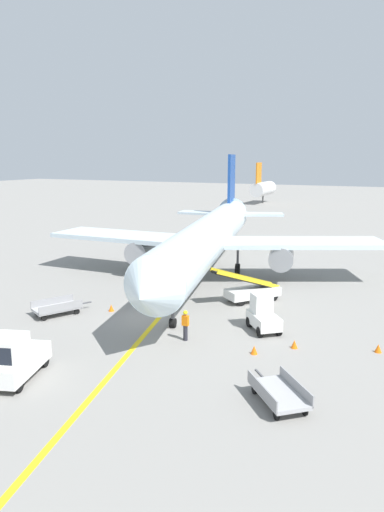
{
  "coord_description": "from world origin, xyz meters",
  "views": [
    {
      "loc": [
        14.22,
        -23.86,
        9.73
      ],
      "look_at": [
        -0.72,
        7.45,
        2.5
      ],
      "focal_mm": 33.07,
      "sensor_mm": 36.0,
      "label": 1
    }
  ],
  "objects_px": {
    "airliner": "(209,237)",
    "baggage_cart_empty_trailing": "(279,393)",
    "ground_crew_marshaller": "(185,324)",
    "safety_cone_wingtip_right": "(294,344)",
    "safety_cone_nose_left": "(378,348)",
    "safety_cone_wingtip_left": "(111,308)",
    "belt_loader_forward_hold": "(251,290)",
    "baggage_cart_loaded": "(57,308)",
    "baggage_tug_near_wing": "(263,315)",
    "pushback_tug": "(12,359)",
    "safety_cone_nose_right": "(254,350)"
  },
  "relations": [
    {
      "from": "baggage_cart_loaded",
      "to": "safety_cone_wingtip_right",
      "type": "height_order",
      "value": "baggage_cart_loaded"
    },
    {
      "from": "airliner",
      "to": "pushback_tug",
      "type": "xyz_separation_m",
      "value": [
        -0.58,
        -20.67,
        -2.42
      ]
    },
    {
      "from": "pushback_tug",
      "to": "safety_cone_nose_left",
      "type": "xyz_separation_m",
      "value": [
        14.52,
        10.28,
        -0.77
      ]
    },
    {
      "from": "baggage_cart_loaded",
      "to": "ground_crew_marshaller",
      "type": "xyz_separation_m",
      "value": [
        9.2,
        -0.32,
        0.44
      ]
    },
    {
      "from": "baggage_cart_loaded",
      "to": "ground_crew_marshaller",
      "type": "relative_size",
      "value": 2.17
    },
    {
      "from": "safety_cone_nose_right",
      "to": "baggage_cart_loaded",
      "type": "bearing_deg",
      "value": 177.98
    },
    {
      "from": "ground_crew_marshaller",
      "to": "safety_cone_nose_right",
      "type": "bearing_deg",
      "value": -2.07
    },
    {
      "from": "baggage_tug_near_wing",
      "to": "safety_cone_nose_right",
      "type": "xyz_separation_m",
      "value": [
        0.63,
        -3.46,
        -0.71
      ]
    },
    {
      "from": "safety_cone_wingtip_right",
      "to": "baggage_cart_empty_trailing",
      "type": "bearing_deg",
      "value": -82.59
    },
    {
      "from": "airliner",
      "to": "safety_cone_wingtip_left",
      "type": "bearing_deg",
      "value": -101.64
    },
    {
      "from": "baggage_tug_near_wing",
      "to": "baggage_cart_empty_trailing",
      "type": "bearing_deg",
      "value": -68.5
    },
    {
      "from": "belt_loader_forward_hold",
      "to": "baggage_cart_loaded",
      "type": "relative_size",
      "value": 1.27
    },
    {
      "from": "ground_crew_marshaller",
      "to": "safety_cone_wingtip_right",
      "type": "height_order",
      "value": "ground_crew_marshaller"
    },
    {
      "from": "airliner",
      "to": "baggage_cart_loaded",
      "type": "distance_m",
      "value": 14.06
    },
    {
      "from": "pushback_tug",
      "to": "safety_cone_wingtip_right",
      "type": "xyz_separation_m",
      "value": [
        10.53,
        8.97,
        -0.77
      ]
    },
    {
      "from": "baggage_cart_empty_trailing",
      "to": "safety_cone_nose_right",
      "type": "distance_m",
      "value": 4.95
    },
    {
      "from": "safety_cone_nose_left",
      "to": "safety_cone_nose_right",
      "type": "bearing_deg",
      "value": -152.63
    },
    {
      "from": "airliner",
      "to": "pushback_tug",
      "type": "distance_m",
      "value": 20.82
    },
    {
      "from": "safety_cone_wingtip_left",
      "to": "belt_loader_forward_hold",
      "type": "bearing_deg",
      "value": 39.01
    },
    {
      "from": "safety_cone_nose_left",
      "to": "safety_cone_nose_right",
      "type": "relative_size",
      "value": 1.0
    },
    {
      "from": "belt_loader_forward_hold",
      "to": "ground_crew_marshaller",
      "type": "relative_size",
      "value": 2.76
    },
    {
      "from": "belt_loader_forward_hold",
      "to": "safety_cone_nose_left",
      "type": "height_order",
      "value": "belt_loader_forward_hold"
    },
    {
      "from": "ground_crew_marshaller",
      "to": "baggage_cart_loaded",
      "type": "bearing_deg",
      "value": 178.0
    },
    {
      "from": "ground_crew_marshaller",
      "to": "safety_cone_wingtip_right",
      "type": "xyz_separation_m",
      "value": [
        5.61,
        1.48,
        -0.69
      ]
    },
    {
      "from": "baggage_cart_loaded",
      "to": "baggage_cart_empty_trailing",
      "type": "distance_m",
      "value": 16.3
    },
    {
      "from": "airliner",
      "to": "belt_loader_forward_hold",
      "type": "distance_m",
      "value": 7.54
    },
    {
      "from": "airliner",
      "to": "safety_cone_nose_right",
      "type": "xyz_separation_m",
      "value": [
        8.28,
        -13.32,
        -3.2
      ]
    },
    {
      "from": "airliner",
      "to": "baggage_tug_near_wing",
      "type": "relative_size",
      "value": 13.05
    },
    {
      "from": "safety_cone_wingtip_right",
      "to": "pushback_tug",
      "type": "bearing_deg",
      "value": -139.57
    },
    {
      "from": "airliner",
      "to": "ground_crew_marshaller",
      "type": "relative_size",
      "value": 20.58
    },
    {
      "from": "baggage_tug_near_wing",
      "to": "baggage_cart_loaded",
      "type": "height_order",
      "value": "baggage_tug_near_wing"
    },
    {
      "from": "safety_cone_nose_right",
      "to": "safety_cone_wingtip_left",
      "type": "xyz_separation_m",
      "value": [
        -10.5,
        2.55,
        0.0
      ]
    },
    {
      "from": "baggage_tug_near_wing",
      "to": "baggage_cart_loaded",
      "type": "xyz_separation_m",
      "value": [
        -12.52,
        -3.0,
        -0.46
      ]
    },
    {
      "from": "ground_crew_marshaller",
      "to": "safety_cone_nose_left",
      "type": "bearing_deg",
      "value": 16.17
    },
    {
      "from": "airliner",
      "to": "ground_crew_marshaller",
      "type": "bearing_deg",
      "value": -71.79
    },
    {
      "from": "safety_cone_nose_right",
      "to": "safety_cone_nose_left",
      "type": "bearing_deg",
      "value": 27.37
    },
    {
      "from": "baggage_cart_empty_trailing",
      "to": "safety_cone_nose_left",
      "type": "height_order",
      "value": "baggage_cart_empty_trailing"
    },
    {
      "from": "baggage_tug_near_wing",
      "to": "safety_cone_nose_right",
      "type": "distance_m",
      "value": 3.59
    },
    {
      "from": "baggage_tug_near_wing",
      "to": "safety_cone_nose_left",
      "type": "bearing_deg",
      "value": -4.84
    },
    {
      "from": "belt_loader_forward_hold",
      "to": "pushback_tug",
      "type": "bearing_deg",
      "value": -110.07
    },
    {
      "from": "baggage_tug_near_wing",
      "to": "safety_cone_nose_left",
      "type": "distance_m",
      "value": 6.35
    },
    {
      "from": "belt_loader_forward_hold",
      "to": "ground_crew_marshaller",
      "type": "distance_m",
      "value": 8.49
    },
    {
      "from": "baggage_cart_empty_trailing",
      "to": "pushback_tug",
      "type": "bearing_deg",
      "value": -164.94
    },
    {
      "from": "airliner",
      "to": "baggage_cart_empty_trailing",
      "type": "bearing_deg",
      "value": -58.7
    },
    {
      "from": "safety_cone_nose_left",
      "to": "safety_cone_wingtip_left",
      "type": "relative_size",
      "value": 1.0
    },
    {
      "from": "ground_crew_marshaller",
      "to": "safety_cone_wingtip_left",
      "type": "xyz_separation_m",
      "value": [
        -6.55,
        2.4,
        -0.69
      ]
    },
    {
      "from": "pushback_tug",
      "to": "ground_crew_marshaller",
      "type": "xyz_separation_m",
      "value": [
        4.92,
        7.49,
        -0.08
      ]
    },
    {
      "from": "baggage_cart_empty_trailing",
      "to": "safety_cone_nose_right",
      "type": "relative_size",
      "value": 7.63
    },
    {
      "from": "safety_cone_nose_left",
      "to": "safety_cone_wingtip_left",
      "type": "xyz_separation_m",
      "value": [
        -16.16,
        -0.38,
        0.0
      ]
    },
    {
      "from": "belt_loader_forward_hold",
      "to": "safety_cone_wingtip_right",
      "type": "relative_size",
      "value": 10.67
    }
  ]
}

